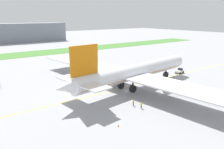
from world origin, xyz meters
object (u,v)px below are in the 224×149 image
(traffic_cone_near_nose, at_px, (118,125))
(airliner_foreground, at_px, (133,72))
(pushback_tug, at_px, (180,71))
(ground_crew_marshaller_front, at_px, (133,103))
(ground_crew_wingwalker_port, at_px, (141,105))
(ground_crew_wingwalker_starboard, at_px, (178,86))

(traffic_cone_near_nose, bearing_deg, airliner_foreground, 41.63)
(pushback_tug, relative_size, ground_crew_marshaller_front, 3.60)
(ground_crew_wingwalker_port, bearing_deg, pushback_tug, 23.75)
(pushback_tug, bearing_deg, airliner_foreground, -173.46)
(pushback_tug, distance_m, ground_crew_wingwalker_port, 44.28)
(ground_crew_marshaller_front, distance_m, ground_crew_wingwalker_starboard, 23.14)
(traffic_cone_near_nose, bearing_deg, ground_crew_marshaller_front, 32.76)
(pushback_tug, bearing_deg, ground_crew_marshaller_front, -159.61)
(ground_crew_wingwalker_port, bearing_deg, ground_crew_wingwalker_starboard, 12.39)
(ground_crew_marshaller_front, height_order, traffic_cone_near_nose, ground_crew_marshaller_front)
(pushback_tug, xyz_separation_m, traffic_cone_near_nose, (-51.85, -22.19, -0.72))
(airliner_foreground, distance_m, ground_crew_wingwalker_port, 17.87)
(airliner_foreground, height_order, ground_crew_marshaller_front, airliner_foreground)
(ground_crew_marshaller_front, bearing_deg, airliner_foreground, 48.90)
(ground_crew_wingwalker_port, height_order, ground_crew_marshaller_front, ground_crew_wingwalker_port)
(ground_crew_wingwalker_starboard, bearing_deg, ground_crew_wingwalker_port, -167.61)
(ground_crew_marshaller_front, xyz_separation_m, ground_crew_wingwalker_starboard, (23.02, 2.37, 0.01))
(ground_crew_wingwalker_starboard, bearing_deg, traffic_cone_near_nose, -164.62)
(ground_crew_wingwalker_port, distance_m, ground_crew_wingwalker_starboard, 22.98)
(pushback_tug, height_order, ground_crew_wingwalker_port, pushback_tug)
(ground_crew_marshaller_front, bearing_deg, ground_crew_wingwalker_port, -77.47)
(ground_crew_wingwalker_starboard, bearing_deg, ground_crew_marshaller_front, -174.13)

